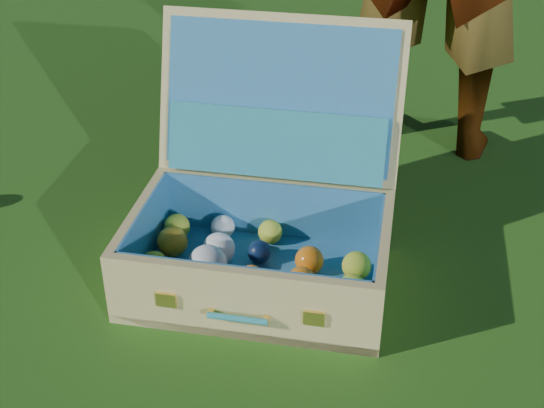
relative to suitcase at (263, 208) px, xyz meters
The scene contains 2 objects.
ground 0.19m from the suitcase, behind, with size 60.00×60.00×0.00m, color #215114.
suitcase is the anchor object (origin of this frame).
Camera 1 is at (0.70, -1.28, 1.03)m, focal length 50.00 mm.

